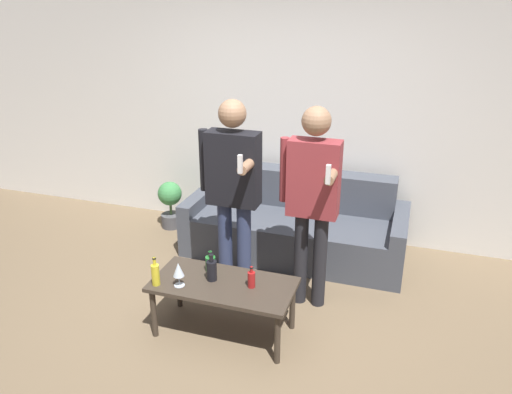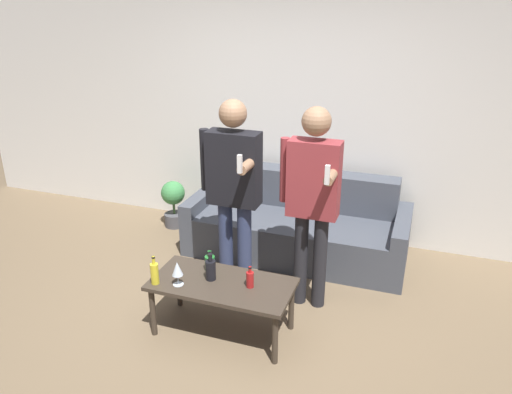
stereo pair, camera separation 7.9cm
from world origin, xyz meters
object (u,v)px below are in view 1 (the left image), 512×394
(coffee_table, at_px, (223,289))
(person_standing_right, at_px, (312,193))
(person_standing_left, at_px, (233,184))
(couch, at_px, (296,225))
(bottle_orange, at_px, (155,274))

(coffee_table, bearing_deg, person_standing_right, 48.93)
(coffee_table, distance_m, person_standing_right, 1.00)
(person_standing_left, height_order, person_standing_right, person_standing_left)
(coffee_table, distance_m, person_standing_left, 0.87)
(couch, xyz_separation_m, person_standing_left, (-0.34, -0.85, 0.71))
(couch, xyz_separation_m, person_standing_right, (0.33, -0.86, 0.71))
(couch, xyz_separation_m, coffee_table, (-0.19, -1.46, 0.10))
(person_standing_right, bearing_deg, person_standing_left, 178.84)
(coffee_table, relative_size, person_standing_left, 0.63)
(couch, relative_size, person_standing_left, 1.27)
(person_standing_right, bearing_deg, bottle_orange, -141.86)
(bottle_orange, height_order, person_standing_left, person_standing_left)
(coffee_table, bearing_deg, person_standing_left, 103.33)
(person_standing_left, bearing_deg, coffee_table, -76.67)
(coffee_table, distance_m, bottle_orange, 0.51)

